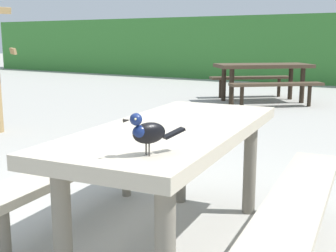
% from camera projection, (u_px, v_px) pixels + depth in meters
% --- Properties ---
extents(ground_plane, '(60.00, 60.00, 0.00)m').
position_uv_depth(ground_plane, '(125.00, 252.00, 2.58)').
color(ground_plane, '#A3A099').
extents(picnic_table_foreground, '(1.87, 1.90, 0.74)m').
position_uv_depth(picnic_table_foreground, '(175.00, 156.00, 2.55)').
color(picnic_table_foreground, '#B2A893').
rests_on(picnic_table_foreground, ground).
extents(bird_grackle, '(0.16, 0.26, 0.18)m').
position_uv_depth(bird_grackle, '(147.00, 132.00, 1.84)').
color(bird_grackle, black).
rests_on(bird_grackle, picnic_table_foreground).
extents(picnic_table_mid_right, '(2.39, 2.39, 0.74)m').
position_uv_depth(picnic_table_mid_right, '(263.00, 73.00, 8.60)').
color(picnic_table_mid_right, '#473828').
rests_on(picnic_table_mid_right, ground).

